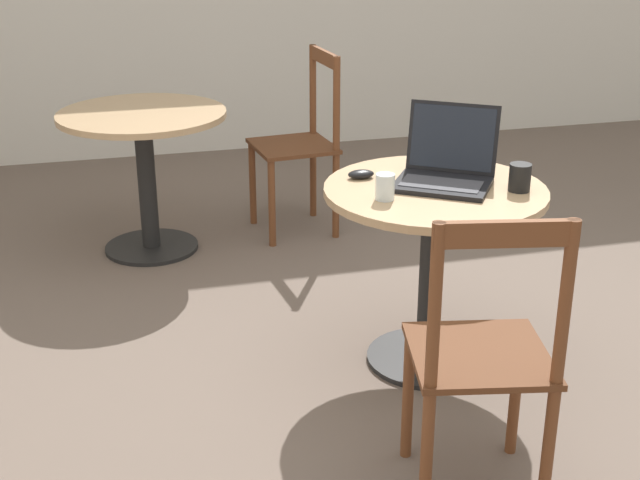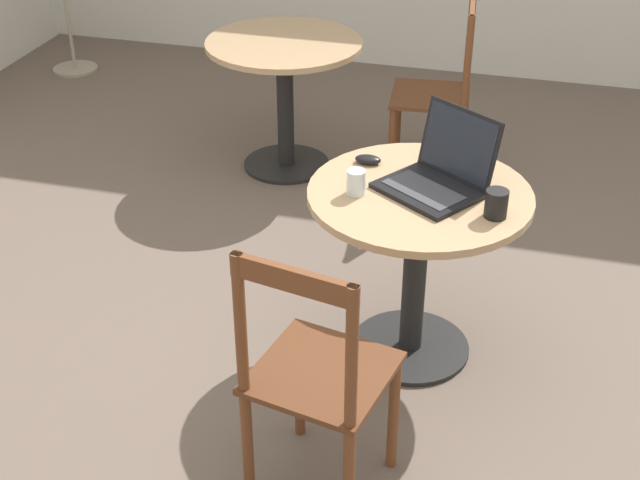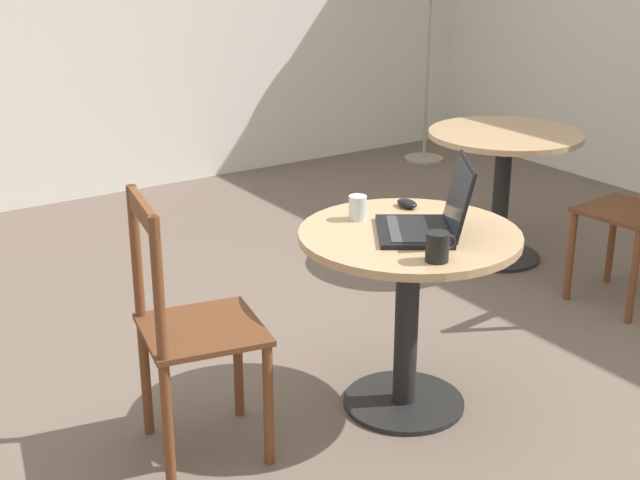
# 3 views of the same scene
# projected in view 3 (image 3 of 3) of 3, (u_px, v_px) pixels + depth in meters

# --- Properties ---
(ground_plane) EXTENTS (16.00, 16.00, 0.00)m
(ground_plane) POSITION_uv_depth(u_px,v_px,m) (368.00, 400.00, 3.50)
(ground_plane) COLOR #66564C
(cafe_table_near) EXTENTS (0.82, 0.82, 0.71)m
(cafe_table_near) POSITION_uv_depth(u_px,v_px,m) (408.00, 278.00, 3.29)
(cafe_table_near) COLOR black
(cafe_table_near) RESTS_ON ground_plane
(cafe_table_mid) EXTENTS (0.82, 0.82, 0.71)m
(cafe_table_mid) POSITION_uv_depth(u_px,v_px,m) (503.00, 165.00, 4.77)
(cafe_table_mid) COLOR black
(cafe_table_mid) RESTS_ON ground_plane
(chair_near_left) EXTENTS (0.47, 0.47, 0.95)m
(chair_near_left) POSITION_uv_depth(u_px,v_px,m) (190.00, 331.00, 3.02)
(chair_near_left) COLOR brown
(chair_near_left) RESTS_ON ground_plane
(chair_mid_front) EXTENTS (0.44, 0.44, 0.95)m
(chair_mid_front) POSITION_uv_depth(u_px,v_px,m) (636.00, 213.00, 4.21)
(chair_mid_front) COLOR brown
(chair_mid_front) RESTS_ON ground_plane
(laptop) EXTENTS (0.45, 0.46, 0.27)m
(laptop) POSITION_uv_depth(u_px,v_px,m) (428.00, 219.00, 3.19)
(laptop) COLOR black
(laptop) RESTS_ON cafe_table_near
(mouse) EXTENTS (0.06, 0.10, 0.03)m
(mouse) POSITION_uv_depth(u_px,v_px,m) (407.00, 203.00, 3.49)
(mouse) COLOR black
(mouse) RESTS_ON cafe_table_near
(mug) EXTENTS (0.12, 0.08, 0.10)m
(mug) POSITION_uv_depth(u_px,v_px,m) (438.00, 247.00, 2.94)
(mug) COLOR black
(mug) RESTS_ON cafe_table_near
(drinking_glass) EXTENTS (0.07, 0.07, 0.09)m
(drinking_glass) POSITION_uv_depth(u_px,v_px,m) (358.00, 208.00, 3.35)
(drinking_glass) COLOR silver
(drinking_glass) RESTS_ON cafe_table_near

